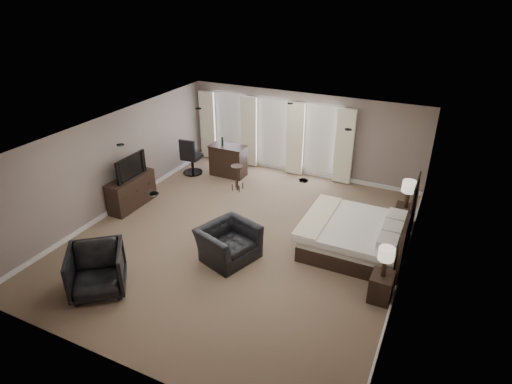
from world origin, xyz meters
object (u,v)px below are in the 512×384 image
at_px(armchair_near, 228,238).
at_px(bar_stool_left, 225,156).
at_px(desk_chair, 192,156).
at_px(armchair_far, 97,269).
at_px(tv, 129,175).
at_px(nightstand_near, 381,287).
at_px(bed, 356,223).
at_px(bar_stool_right, 237,178).
at_px(dresser, 132,192).
at_px(bar_counter, 228,161).
at_px(lamp_near, 385,262).
at_px(nightstand_far, 404,218).
at_px(lamp_far, 408,194).

distance_m(armchair_near, bar_stool_left, 5.24).
bearing_deg(desk_chair, armchair_far, 100.12).
bearing_deg(tv, nightstand_near, -97.76).
bearing_deg(bed, armchair_near, -148.31).
bearing_deg(tv, bar_stool_right, -45.42).
bearing_deg(dresser, armchair_far, -60.54).
bearing_deg(bar_counter, lamp_near, -35.10).
height_order(bar_counter, bar_stool_left, bar_counter).
distance_m(bar_counter, bar_stool_left, 0.76).
relative_size(bar_stool_left, bar_stool_right, 0.91).
bearing_deg(armchair_near, bar_stool_right, 43.50).
distance_m(nightstand_far, dresser, 7.19).
distance_m(dresser, armchair_near, 3.71).
xyz_separation_m(dresser, tv, (0.00, 0.00, 0.51)).
distance_m(armchair_near, armchair_far, 2.78).
distance_m(tv, armchair_near, 3.74).
xyz_separation_m(lamp_near, dresser, (-6.92, 0.94, -0.44)).
bearing_deg(lamp_near, armchair_near, -178.87).
distance_m(lamp_far, tv, 7.19).
bearing_deg(tv, lamp_far, -74.21).
xyz_separation_m(tv, desk_chair, (0.30, 2.56, -0.34)).
distance_m(nightstand_near, lamp_near, 0.59).
bearing_deg(lamp_far, bar_stool_left, 165.20).
xyz_separation_m(lamp_far, desk_chair, (-6.62, 0.60, -0.36)).
bearing_deg(lamp_far, nightstand_far, 0.00).
bearing_deg(bar_stool_right, lamp_near, -32.73).
height_order(lamp_near, bar_counter, lamp_near).
relative_size(nightstand_near, lamp_far, 0.80).
height_order(dresser, tv, tv).
xyz_separation_m(dresser, bar_stool_right, (2.15, 2.12, -0.05)).
xyz_separation_m(lamp_far, bar_stool_right, (-4.77, 0.16, -0.58)).
height_order(lamp_near, armchair_far, lamp_near).
bearing_deg(armchair_near, armchair_far, 158.42).
distance_m(armchair_far, bar_stool_left, 6.70).
bearing_deg(dresser, tv, 90.00).
height_order(lamp_near, bar_stool_left, lamp_near).
distance_m(lamp_far, dresser, 7.21).
bearing_deg(lamp_near, bar_stool_right, 147.27).
height_order(armchair_near, bar_stool_left, armchair_near).
relative_size(bed, nightstand_near, 3.99).
relative_size(lamp_far, armchair_near, 0.58).
xyz_separation_m(bar_counter, desk_chair, (-1.10, -0.38, 0.11)).
height_order(lamp_near, dresser, lamp_near).
relative_size(lamp_near, lamp_far, 0.90).
bearing_deg(tv, bed, -85.20).
xyz_separation_m(lamp_far, bar_stool_left, (-5.96, 1.57, -0.62)).
bearing_deg(desk_chair, bar_stool_left, -128.44).
bearing_deg(lamp_far, armchair_near, -138.45).
xyz_separation_m(bed, nightstand_far, (0.89, 1.45, -0.40)).
bearing_deg(nightstand_far, armchair_near, -138.45).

